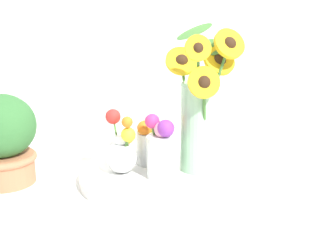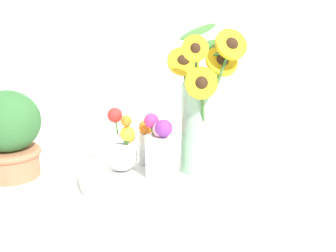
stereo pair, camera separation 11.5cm
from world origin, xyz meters
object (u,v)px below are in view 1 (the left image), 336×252
at_px(serving_tray, 168,175).
at_px(potted_plant, 2,139).
at_px(vase_small_back, 149,142).
at_px(mason_jar_sunflowers, 201,111).
at_px(vase_bulb_right, 122,149).
at_px(vase_small_center, 162,149).

relative_size(serving_tray, potted_plant, 1.98).
distance_m(serving_tray, vase_small_back, 0.10).
xyz_separation_m(serving_tray, potted_plant, (-0.40, 0.07, 0.10)).
height_order(serving_tray, mason_jar_sunflowers, mason_jar_sunflowers).
xyz_separation_m(mason_jar_sunflowers, vase_bulb_right, (-0.20, 0.02, -0.09)).
relative_size(vase_small_center, vase_small_back, 1.19).
height_order(vase_bulb_right, potted_plant, potted_plant).
height_order(mason_jar_sunflowers, vase_small_center, mason_jar_sunflowers).
bearing_deg(vase_bulb_right, vase_small_center, -29.38).
relative_size(vase_bulb_right, vase_small_back, 1.20).
bearing_deg(vase_small_center, vase_bulb_right, 150.62).
distance_m(vase_small_center, vase_bulb_right, 0.11).
relative_size(serving_tray, vase_bulb_right, 2.87).
xyz_separation_m(vase_small_center, potted_plant, (-0.38, 0.11, 0.02)).
bearing_deg(serving_tray, vase_small_center, -122.72).
height_order(vase_small_center, potted_plant, potted_plant).
distance_m(vase_small_back, potted_plant, 0.36).
distance_m(vase_bulb_right, vase_small_back, 0.09).
height_order(serving_tray, potted_plant, potted_plant).
bearing_deg(vase_small_center, vase_small_back, 98.88).
distance_m(vase_small_center, potted_plant, 0.39).
bearing_deg(mason_jar_sunflowers, vase_bulb_right, 173.64).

